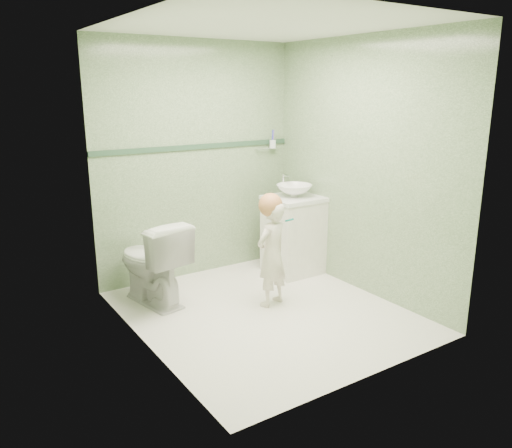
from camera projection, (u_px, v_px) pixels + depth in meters
ground at (265, 312)px, 4.53m from camera, size 2.50×2.50×0.00m
room_shell at (266, 179)px, 4.22m from camera, size 2.50×2.54×2.40m
trim_stripe at (197, 147)px, 5.18m from camera, size 2.20×0.02×0.05m
vanity at (293, 236)px, 5.44m from camera, size 0.52×0.50×0.80m
counter at (294, 198)px, 5.34m from camera, size 0.54×0.52×0.04m
basin at (294, 191)px, 5.31m from camera, size 0.37×0.37×0.13m
faucet at (284, 180)px, 5.44m from camera, size 0.03×0.13×0.18m
cup_holder at (272, 144)px, 5.62m from camera, size 0.26×0.07×0.21m
toilet at (152, 262)px, 4.65m from camera, size 0.58×0.84×0.79m
toddler at (272, 254)px, 4.59m from camera, size 0.40×0.32×0.97m
hair_cap at (271, 205)px, 4.49m from camera, size 0.21×0.21×0.21m
teal_toothbrush at (288, 220)px, 4.48m from camera, size 0.10×0.14×0.08m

